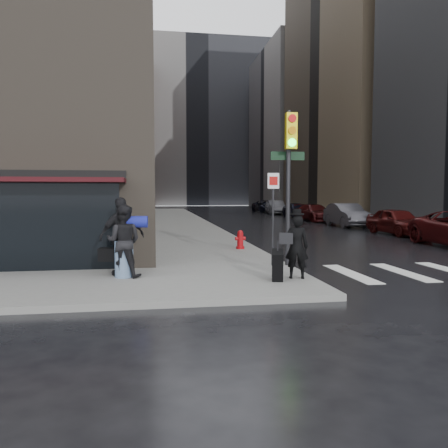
{
  "coord_description": "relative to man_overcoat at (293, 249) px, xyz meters",
  "views": [
    {
      "loc": [
        -2.0,
        -10.61,
        2.29
      ],
      "look_at": [
        0.2,
        3.34,
        1.3
      ],
      "focal_mm": 35.0,
      "sensor_mm": 36.0,
      "label": 1
    }
  ],
  "objects": [
    {
      "name": "man_jeans",
      "position": [
        -4.19,
        0.9,
        0.18
      ],
      "size": [
        1.29,
        0.93,
        1.85
      ],
      "rotation": [
        0.0,
        0.0,
        2.91
      ],
      "color": "black",
      "rests_on": "ground"
    },
    {
      "name": "parked_car_4",
      "position": [
        10.04,
        30.01,
        -0.16
      ],
      "size": [
        1.81,
        4.32,
        1.46
      ],
      "primitive_type": "imported",
      "rotation": [
        0.0,
        0.0,
        0.02
      ],
      "color": "black",
      "rests_on": "ground"
    },
    {
      "name": "parked_car_3",
      "position": [
        9.64,
        24.0,
        -0.19
      ],
      "size": [
        2.38,
        5.0,
        1.41
      ],
      "primitive_type": "imported",
      "rotation": [
        0.0,
        0.0,
        0.08
      ],
      "color": "#3A0B0C",
      "rests_on": "ground"
    },
    {
      "name": "bldg_distant",
      "position": [
        4.62,
        78.19,
        15.11
      ],
      "size": [
        40.0,
        12.0,
        32.0
      ],
      "primitive_type": "cube",
      "color": "gray",
      "rests_on": "ground"
    },
    {
      "name": "parked_car_2",
      "position": [
        9.69,
        17.98,
        -0.09
      ],
      "size": [
        1.91,
        4.95,
        1.61
      ],
      "primitive_type": "imported",
      "rotation": [
        0.0,
        0.0,
        -0.04
      ],
      "color": "#434348",
      "rests_on": "ground"
    },
    {
      "name": "traffic_light",
      "position": [
        0.47,
        1.98,
        2.2
      ],
      "size": [
        1.14,
        0.51,
        4.57
      ],
      "rotation": [
        0.0,
        0.0,
        -0.03
      ],
      "color": "black",
      "rests_on": "ground"
    },
    {
      "name": "sidewalk_right",
      "position": [
        12.12,
        27.19,
        -0.82
      ],
      "size": [
        3.0,
        50.0,
        0.15
      ],
      "primitive_type": "cube",
      "color": "slate",
      "rests_on": "ground"
    },
    {
      "name": "fire_hydrant",
      "position": [
        -0.15,
        6.07,
        -0.42
      ],
      "size": [
        0.41,
        0.32,
        0.73
      ],
      "rotation": [
        0.0,
        0.0,
        0.06
      ],
      "color": "#A0090E",
      "rests_on": "ground"
    },
    {
      "name": "bldg_left_mid",
      "position": [
        -14.38,
        38.19,
        16.11
      ],
      "size": [
        22.0,
        24.0,
        34.0
      ],
      "primitive_type": "cube",
      "color": "gray",
      "rests_on": "ground"
    },
    {
      "name": "bldg_right_far",
      "position": [
        24.62,
        58.19,
        11.61
      ],
      "size": [
        22.0,
        20.0,
        25.0
      ],
      "primitive_type": "cube",
      "color": "gray",
      "rests_on": "ground"
    },
    {
      "name": "man_greycoat",
      "position": [
        -4.24,
        1.15,
        0.28
      ],
      "size": [
        1.29,
        0.96,
        2.04
      ],
      "rotation": [
        0.0,
        0.0,
        3.58
      ],
      "color": "black",
      "rests_on": "ground"
    },
    {
      "name": "man_overcoat",
      "position": [
        0.0,
        0.0,
        0.0
      ],
      "size": [
        1.1,
        0.84,
        1.78
      ],
      "rotation": [
        0.0,
        0.0,
        2.89
      ],
      "color": "black",
      "rests_on": "ground"
    },
    {
      "name": "bldg_right_mid",
      "position": [
        24.62,
        35.19,
        18.11
      ],
      "size": [
        22.0,
        22.0,
        38.0
      ],
      "primitive_type": "cube",
      "color": "#8A7455",
      "rests_on": "ground"
    },
    {
      "name": "parked_car_1",
      "position": [
        9.9,
        11.97,
        -0.15
      ],
      "size": [
        1.9,
        4.44,
        1.5
      ],
      "primitive_type": "imported",
      "rotation": [
        0.0,
        0.0,
        0.03
      ],
      "color": "#400D0C",
      "rests_on": "ground"
    },
    {
      "name": "bldg_left_far",
      "position": [
        -14.38,
        62.19,
        12.11
      ],
      "size": [
        22.0,
        20.0,
        26.0
      ],
      "primitive_type": "cube",
      "color": "maroon",
      "rests_on": "ground"
    },
    {
      "name": "parked_car_6",
      "position": [
        10.18,
        42.04,
        -0.16
      ],
      "size": [
        2.77,
        5.43,
        1.47
      ],
      "primitive_type": "imported",
      "rotation": [
        0.0,
        0.0,
        0.06
      ],
      "color": "black",
      "rests_on": "ground"
    },
    {
      "name": "parked_car_5",
      "position": [
        9.7,
        36.03,
        -0.12
      ],
      "size": [
        2.1,
        4.84,
        1.55
      ],
      "primitive_type": "imported",
      "rotation": [
        0.0,
        0.0,
        -0.1
      ],
      "color": "#535359",
      "rests_on": "ground"
    },
    {
      "name": "ground",
      "position": [
        -1.38,
        0.19,
        -0.89
      ],
      "size": [
        140.0,
        140.0,
        0.0
      ],
      "primitive_type": "plane",
      "color": "black",
      "rests_on": "ground"
    },
    {
      "name": "sidewalk_left",
      "position": [
        -1.38,
        27.19,
        -0.82
      ],
      "size": [
        4.0,
        50.0,
        0.15
      ],
      "primitive_type": "cube",
      "color": "slate",
      "rests_on": "ground"
    }
  ]
}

